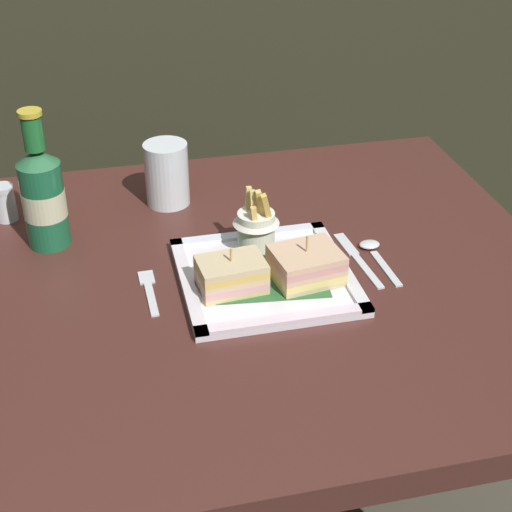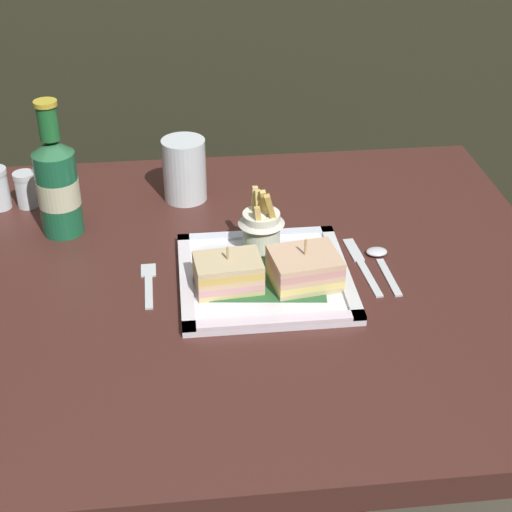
% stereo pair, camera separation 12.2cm
% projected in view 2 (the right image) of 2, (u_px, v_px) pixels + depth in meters
% --- Properties ---
extents(dining_table, '(1.02, 0.90, 0.76)m').
position_uv_depth(dining_table, '(248.00, 350.00, 1.34)').
color(dining_table, '#47231E').
rests_on(dining_table, ground_plane).
extents(square_plate, '(0.27, 0.27, 0.02)m').
position_uv_depth(square_plate, '(265.00, 277.00, 1.23)').
color(square_plate, white).
rests_on(square_plate, dining_table).
extents(sandwich_half_left, '(0.11, 0.08, 0.07)m').
position_uv_depth(sandwich_half_left, '(228.00, 273.00, 1.19)').
color(sandwich_half_left, '#DCC17C').
rests_on(sandwich_half_left, square_plate).
extents(sandwich_half_right, '(0.11, 0.10, 0.08)m').
position_uv_depth(sandwich_half_right, '(305.00, 268.00, 1.20)').
color(sandwich_half_right, '#D1B985').
rests_on(sandwich_half_right, square_plate).
extents(fries_cup, '(0.08, 0.08, 0.11)m').
position_uv_depth(fries_cup, '(261.00, 224.00, 1.27)').
color(fries_cup, white).
rests_on(fries_cup, square_plate).
extents(beer_bottle, '(0.07, 0.07, 0.24)m').
position_uv_depth(beer_bottle, '(57.00, 184.00, 1.32)').
color(beer_bottle, '#1A613C').
rests_on(beer_bottle, dining_table).
extents(water_glass, '(0.08, 0.08, 0.12)m').
position_uv_depth(water_glass, '(185.00, 174.00, 1.45)').
color(water_glass, silver).
rests_on(water_glass, dining_table).
extents(fork, '(0.02, 0.12, 0.00)m').
position_uv_depth(fork, '(149.00, 282.00, 1.23)').
color(fork, silver).
rests_on(fork, dining_table).
extents(knife, '(0.03, 0.17, 0.00)m').
position_uv_depth(knife, '(361.00, 264.00, 1.27)').
color(knife, silver).
rests_on(knife, dining_table).
extents(spoon, '(0.03, 0.14, 0.01)m').
position_uv_depth(spoon, '(380.00, 259.00, 1.28)').
color(spoon, silver).
rests_on(spoon, dining_table).
extents(pepper_shaker, '(0.04, 0.04, 0.07)m').
position_uv_depth(pepper_shaker, '(26.00, 192.00, 1.43)').
color(pepper_shaker, silver).
rests_on(pepper_shaker, dining_table).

